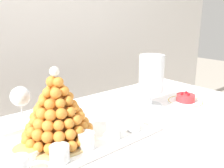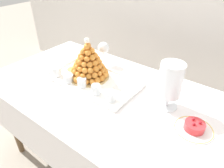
# 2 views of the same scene
# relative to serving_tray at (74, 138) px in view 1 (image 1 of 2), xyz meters

# --- Properties ---
(backdrop_wall) EXTENTS (4.80, 0.10, 2.50)m
(backdrop_wall) POSITION_rel_serving_tray_xyz_m (0.17, 1.10, 0.50)
(backdrop_wall) COLOR silver
(backdrop_wall) RESTS_ON ground_plane
(buffet_table) EXTENTS (1.64, 0.85, 0.74)m
(buffet_table) POSITION_rel_serving_tray_xyz_m (0.17, -0.03, -0.10)
(buffet_table) COLOR brown
(buffet_table) RESTS_ON ground_plane
(serving_tray) EXTENTS (0.60, 0.33, 0.02)m
(serving_tray) POSITION_rel_serving_tray_xyz_m (0.00, 0.00, 0.00)
(serving_tray) COLOR white
(serving_tray) RESTS_ON buffet_table
(croquembouche) EXTENTS (0.26, 0.26, 0.27)m
(croquembouche) POSITION_rel_serving_tray_xyz_m (-0.05, 0.02, 0.11)
(croquembouche) COLOR tan
(croquembouche) RESTS_ON serving_tray
(dessert_cup_left) EXTENTS (0.05, 0.05, 0.06)m
(dessert_cup_left) POSITION_rel_serving_tray_xyz_m (-0.23, -0.09, 0.03)
(dessert_cup_left) COLOR silver
(dessert_cup_left) RESTS_ON serving_tray
(dessert_cup_mid_left) EXTENTS (0.06, 0.06, 0.05)m
(dessert_cup_mid_left) POSITION_rel_serving_tray_xyz_m (-0.11, -0.10, 0.03)
(dessert_cup_mid_left) COLOR silver
(dessert_cup_mid_left) RESTS_ON serving_tray
(dessert_cup_centre) EXTENTS (0.06, 0.06, 0.06)m
(dessert_cup_centre) POSITION_rel_serving_tray_xyz_m (-0.01, -0.09, 0.03)
(dessert_cup_centre) COLOR silver
(dessert_cup_centre) RESTS_ON serving_tray
(dessert_cup_mid_right) EXTENTS (0.05, 0.05, 0.06)m
(dessert_cup_mid_right) POSITION_rel_serving_tray_xyz_m (0.11, -0.10, 0.03)
(dessert_cup_mid_right) COLOR silver
(dessert_cup_mid_right) RESTS_ON serving_tray
(dessert_cup_right) EXTENTS (0.06, 0.06, 0.06)m
(dessert_cup_right) POSITION_rel_serving_tray_xyz_m (0.22, -0.09, 0.03)
(dessert_cup_right) COLOR silver
(dessert_cup_right) RESTS_ON serving_tray
(creme_brulee_ramekin) EXTENTS (0.09, 0.09, 0.02)m
(creme_brulee_ramekin) POSITION_rel_serving_tray_xyz_m (-0.18, -0.00, 0.02)
(creme_brulee_ramekin) COLOR white
(creme_brulee_ramekin) RESTS_ON serving_tray
(macaron_goblet) EXTENTS (0.12, 0.12, 0.26)m
(macaron_goblet) POSITION_rel_serving_tray_xyz_m (0.48, 0.06, 0.16)
(macaron_goblet) COLOR white
(macaron_goblet) RESTS_ON buffet_table
(fruit_tart_plate) EXTENTS (0.19, 0.19, 0.06)m
(fruit_tart_plate) POSITION_rel_serving_tray_xyz_m (0.67, -0.03, 0.01)
(fruit_tart_plate) COLOR white
(fruit_tart_plate) RESTS_ON buffet_table
(wine_glass) EXTENTS (0.08, 0.08, 0.17)m
(wine_glass) POSITION_rel_serving_tray_xyz_m (-0.10, 0.24, 0.12)
(wine_glass) COLOR silver
(wine_glass) RESTS_ON buffet_table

